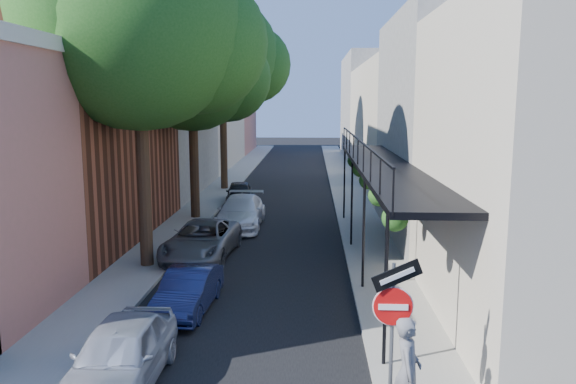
# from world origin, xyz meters

# --- Properties ---
(road_surface) EXTENTS (6.00, 64.00, 0.01)m
(road_surface) POSITION_xyz_m (0.00, 30.00, 0.01)
(road_surface) COLOR black
(road_surface) RESTS_ON ground
(sidewalk_left) EXTENTS (2.00, 64.00, 0.12)m
(sidewalk_left) POSITION_xyz_m (-4.00, 30.00, 0.06)
(sidewalk_left) COLOR gray
(sidewalk_left) RESTS_ON ground
(sidewalk_right) EXTENTS (2.00, 64.00, 0.12)m
(sidewalk_right) POSITION_xyz_m (4.00, 30.00, 0.06)
(sidewalk_right) COLOR gray
(sidewalk_right) RESTS_ON ground
(buildings_left) EXTENTS (10.10, 59.10, 12.00)m
(buildings_left) POSITION_xyz_m (-9.30, 28.76, 4.94)
(buildings_left) COLOR #BA6D5F
(buildings_left) RESTS_ON ground
(buildings_right) EXTENTS (9.80, 55.00, 10.00)m
(buildings_right) POSITION_xyz_m (8.99, 29.49, 4.42)
(buildings_right) COLOR #BCB49B
(buildings_right) RESTS_ON ground
(sign_post) EXTENTS (0.89, 0.17, 2.99)m
(sign_post) POSITION_xyz_m (3.16, 0.97, 2.04)
(sign_post) COLOR #595B60
(sign_post) RESTS_ON ground
(oak_near) EXTENTS (7.48, 6.80, 11.42)m
(oak_near) POSITION_xyz_m (-3.37, 10.26, 7.88)
(oak_near) COLOR #2F2113
(oak_near) RESTS_ON ground
(oak_mid) EXTENTS (6.60, 6.00, 10.20)m
(oak_mid) POSITION_xyz_m (-3.42, 18.23, 7.06)
(oak_mid) COLOR #2F2113
(oak_mid) RESTS_ON ground
(oak_far) EXTENTS (7.70, 7.00, 11.90)m
(oak_far) POSITION_xyz_m (-3.35, 27.27, 8.26)
(oak_far) COLOR #2F2113
(oak_far) RESTS_ON ground
(parked_car_a) EXTENTS (1.59, 3.93, 1.34)m
(parked_car_a) POSITION_xyz_m (-1.97, 2.01, 0.67)
(parked_car_a) COLOR #9DA2AE
(parked_car_a) RESTS_ON ground
(parked_car_b) EXTENTS (1.41, 3.48, 1.12)m
(parked_car_b) POSITION_xyz_m (-1.54, 6.14, 0.56)
(parked_car_b) COLOR #161D45
(parked_car_b) RESTS_ON ground
(parked_car_c) EXTENTS (2.47, 4.84, 1.31)m
(parked_car_c) POSITION_xyz_m (-2.18, 11.28, 0.66)
(parked_car_c) COLOR slate
(parked_car_c) RESTS_ON ground
(parked_car_d) EXTENTS (1.96, 4.78, 1.38)m
(parked_car_d) POSITION_xyz_m (-1.40, 16.32, 0.69)
(parked_car_d) COLOR white
(parked_car_d) RESTS_ON ground
(parked_car_e) EXTENTS (1.82, 3.73, 1.23)m
(parked_car_e) POSITION_xyz_m (-2.20, 22.12, 0.61)
(parked_car_e) COLOR black
(parked_car_e) RESTS_ON ground
(pedestrian) EXTENTS (0.56, 0.76, 1.91)m
(pedestrian) POSITION_xyz_m (3.40, 0.77, 1.08)
(pedestrian) COLOR slate
(pedestrian) RESTS_ON sidewalk_right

